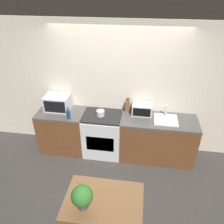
# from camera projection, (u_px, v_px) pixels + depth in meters

# --- Properties ---
(ground_plane) EXTENTS (16.00, 16.00, 0.00)m
(ground_plane) POSITION_uv_depth(u_px,v_px,m) (110.00, 177.00, 4.06)
(ground_plane) COLOR #33302D
(wall_back) EXTENTS (10.00, 0.06, 2.60)m
(wall_back) POSITION_uv_depth(u_px,v_px,m) (118.00, 90.00, 4.26)
(wall_back) COLOR beige
(wall_back) RESTS_ON ground_plane
(counter_left_run) EXTENTS (0.92, 0.62, 0.90)m
(counter_left_run) POSITION_uv_depth(u_px,v_px,m) (63.00, 130.00, 4.55)
(counter_left_run) COLOR brown
(counter_left_run) RESTS_ON ground_plane
(counter_right_run) EXTENTS (1.43, 0.62, 0.90)m
(counter_right_run) POSITION_uv_depth(u_px,v_px,m) (157.00, 139.00, 4.31)
(counter_right_run) COLOR brown
(counter_right_run) RESTS_ON ground_plane
(stove_range) EXTENTS (0.75, 0.62, 0.90)m
(stove_range) POSITION_uv_depth(u_px,v_px,m) (103.00, 134.00, 4.45)
(stove_range) COLOR silver
(stove_range) RESTS_ON ground_plane
(kettle) EXTENTS (0.16, 0.16, 0.18)m
(kettle) POSITION_uv_depth(u_px,v_px,m) (100.00, 112.00, 4.17)
(kettle) COLOR #B7B7BC
(kettle) RESTS_ON stove_range
(microwave) EXTENTS (0.48, 0.38, 0.30)m
(microwave) POSITION_uv_depth(u_px,v_px,m) (58.00, 102.00, 4.33)
(microwave) COLOR silver
(microwave) RESTS_ON counter_left_run
(bottle) EXTENTS (0.07, 0.07, 0.24)m
(bottle) POSITION_uv_depth(u_px,v_px,m) (68.00, 114.00, 4.07)
(bottle) COLOR navy
(bottle) RESTS_ON counter_left_run
(knife_block) EXTENTS (0.09, 0.08, 0.31)m
(knife_block) POSITION_uv_depth(u_px,v_px,m) (128.00, 106.00, 4.26)
(knife_block) COLOR brown
(knife_block) RESTS_ON counter_right_run
(toaster_oven) EXTENTS (0.38, 0.26, 0.22)m
(toaster_oven) POSITION_uv_depth(u_px,v_px,m) (142.00, 109.00, 4.19)
(toaster_oven) COLOR silver
(toaster_oven) RESTS_ON counter_right_run
(sink_basin) EXTENTS (0.43, 0.41, 0.24)m
(sink_basin) POSITION_uv_depth(u_px,v_px,m) (166.00, 119.00, 4.06)
(sink_basin) COLOR silver
(sink_basin) RESTS_ON counter_right_run
(dining_table) EXTENTS (0.99, 0.69, 0.77)m
(dining_table) POSITION_uv_depth(u_px,v_px,m) (104.00, 205.00, 2.79)
(dining_table) COLOR brown
(dining_table) RESTS_ON ground_plane
(potted_plant) EXTENTS (0.26, 0.26, 0.33)m
(potted_plant) POSITION_uv_depth(u_px,v_px,m) (82.00, 197.00, 2.56)
(potted_plant) COLOR #424247
(potted_plant) RESTS_ON dining_table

